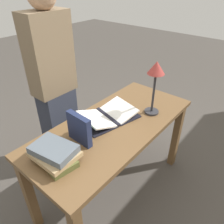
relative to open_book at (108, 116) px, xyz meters
The scene contains 8 objects.
ground_plane 0.76m from the open_book, 70.19° to the left, with size 12.00×12.00×0.00m, color #47423D.
reading_desk 0.16m from the open_book, 70.19° to the left, with size 1.37×0.60×0.74m.
open_book is the anchor object (origin of this frame).
book_stack_tall 0.54m from the open_book, ahead, with size 0.22×0.29×0.11m.
book_standing_upright 0.34m from the open_book, ahead, with size 0.05×0.19×0.20m.
reading_lamp 0.46m from the open_book, 142.32° to the left, with size 0.13×0.13×0.42m.
coffee_mug 0.26m from the open_book, ahead, with size 0.08×0.11×0.10m.
person_reader 0.58m from the open_book, 85.54° to the right, with size 0.36×0.22×1.65m.
Camera 1 is at (1.01, 0.82, 1.68)m, focal length 35.00 mm.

